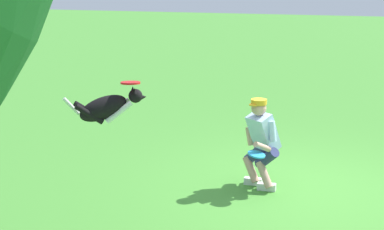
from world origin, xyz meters
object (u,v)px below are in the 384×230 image
Objects in this scene: frisbee_flying at (130,83)px; dog at (107,107)px; frisbee_held at (257,154)px; person at (261,140)px.

dog is at bearing 23.22° from frisbee_flying.
frisbee_flying is 0.99× the size of frisbee_held.
frisbee_flying is 2.06m from frisbee_held.
frisbee_held is (-1.38, -1.05, -1.11)m from frisbee_flying.
frisbee_flying reaches higher than dog.
person is at bearing -90.15° from frisbee_held.
person reaches higher than frisbee_held.
dog is 2.17m from frisbee_held.
frisbee_held is (-1.64, -1.16, -0.82)m from dog.
frisbee_flying is at bearing -8.13° from dog.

